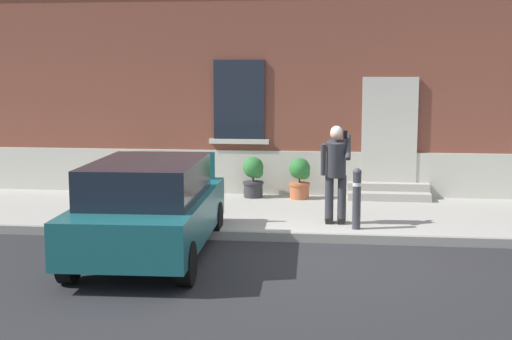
# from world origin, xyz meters

# --- Properties ---
(ground_plane) EXTENTS (80.00, 80.00, 0.00)m
(ground_plane) POSITION_xyz_m (0.00, 0.00, 0.00)
(ground_plane) COLOR #232326
(sidewalk) EXTENTS (24.00, 3.60, 0.15)m
(sidewalk) POSITION_xyz_m (0.00, 2.80, 0.07)
(sidewalk) COLOR #99968E
(sidewalk) RESTS_ON ground
(curb_edge) EXTENTS (24.00, 0.12, 0.15)m
(curb_edge) POSITION_xyz_m (0.00, 0.94, 0.07)
(curb_edge) COLOR gray
(curb_edge) RESTS_ON ground
(building_facade) EXTENTS (24.00, 1.52, 7.50)m
(building_facade) POSITION_xyz_m (0.00, 5.29, 3.73)
(building_facade) COLOR brown
(building_facade) RESTS_ON ground
(entrance_stoop) EXTENTS (1.70, 0.64, 0.32)m
(entrance_stoop) POSITION_xyz_m (1.68, 4.33, 0.28)
(entrance_stoop) COLOR #9E998E
(entrance_stoop) RESTS_ON sidewalk
(hatchback_car_teal) EXTENTS (1.92, 4.13, 1.50)m
(hatchback_car_teal) POSITION_xyz_m (-2.19, -0.31, 0.79)
(hatchback_car_teal) COLOR #165156
(hatchback_car_teal) RESTS_ON ground
(bollard_near_person) EXTENTS (0.15, 0.15, 1.04)m
(bollard_near_person) POSITION_xyz_m (0.94, 1.35, 0.71)
(bollard_near_person) COLOR #333338
(bollard_near_person) RESTS_ON sidewalk
(bollard_far_left) EXTENTS (0.15, 0.15, 1.04)m
(bollard_far_left) POSITION_xyz_m (-2.65, 1.35, 0.71)
(bollard_far_left) COLOR #333338
(bollard_far_left) RESTS_ON sidewalk
(person_on_phone) EXTENTS (0.51, 0.52, 1.74)m
(person_on_phone) POSITION_xyz_m (0.58, 1.67, 1.15)
(person_on_phone) COLOR #2D2D33
(person_on_phone) RESTS_ON sidewalk
(planter_cream) EXTENTS (0.44, 0.44, 0.86)m
(planter_cream) POSITION_xyz_m (-3.50, 4.15, 0.61)
(planter_cream) COLOR beige
(planter_cream) RESTS_ON sidewalk
(planter_charcoal) EXTENTS (0.44, 0.44, 0.86)m
(planter_charcoal) POSITION_xyz_m (-1.16, 4.16, 0.61)
(planter_charcoal) COLOR #2D2D30
(planter_charcoal) RESTS_ON sidewalk
(planter_terracotta) EXTENTS (0.44, 0.44, 0.86)m
(planter_terracotta) POSITION_xyz_m (-0.17, 4.11, 0.61)
(planter_terracotta) COLOR #B25B38
(planter_terracotta) RESTS_ON sidewalk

